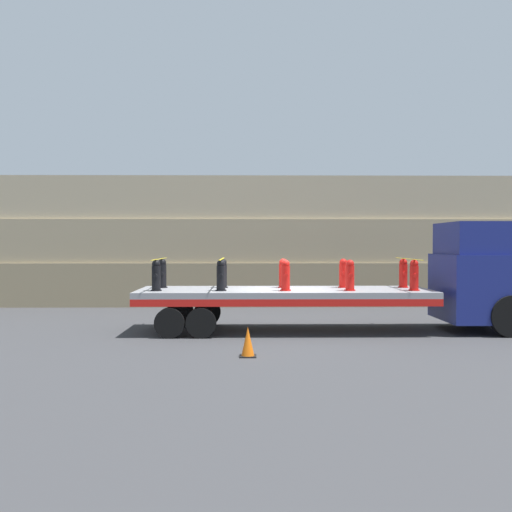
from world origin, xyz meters
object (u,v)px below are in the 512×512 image
truck_cab (481,277)px  fire_hydrant_red_far_3 (343,273)px  fire_hydrant_black_far_0 (162,274)px  fire_hydrant_red_near_3 (350,276)px  fire_hydrant_red_far_4 (403,273)px  flatbed_trailer (268,297)px  fire_hydrant_red_far_2 (283,274)px  traffic_cone (248,342)px  fire_hydrant_black_far_1 (223,274)px  fire_hydrant_black_near_1 (221,276)px  fire_hydrant_black_near_0 (156,276)px  fire_hydrant_red_near_4 (414,276)px  fire_hydrant_red_near_2 (286,276)px

truck_cab → fire_hydrant_red_far_3: truck_cab is taller
fire_hydrant_black_far_0 → fire_hydrant_red_near_3: size_ratio=1.00×
fire_hydrant_red_far_4 → flatbed_trailer: bearing=-172.2°
fire_hydrant_red_far_2 → fire_hydrant_red_far_3: same height
truck_cab → fire_hydrant_red_far_3: bearing=171.9°
fire_hydrant_red_far_4 → traffic_cone: size_ratio=1.30×
flatbed_trailer → fire_hydrant_red_near_3: bearing=-13.9°
fire_hydrant_black_far_1 → fire_hydrant_red_far_2: same height
fire_hydrant_black_near_1 → fire_hydrant_black_far_1: (0.00, 1.13, 0.00)m
fire_hydrant_black_near_0 → fire_hydrant_red_near_4: 7.33m
fire_hydrant_red_near_2 → fire_hydrant_red_near_3: 1.83m
truck_cab → fire_hydrant_black_far_0: 9.49m
flatbed_trailer → fire_hydrant_black_far_0: (-3.20, 0.57, 0.65)m
fire_hydrant_black_near_0 → traffic_cone: bearing=-51.0°
fire_hydrant_black_far_0 → fire_hydrant_black_far_1: 1.83m
fire_hydrant_black_near_1 → fire_hydrant_red_near_2: 1.83m
fire_hydrant_red_near_2 → fire_hydrant_red_far_2: (0.00, 1.13, 0.00)m
fire_hydrant_red_near_3 → fire_hydrant_red_near_4: same height
fire_hydrant_black_near_1 → traffic_cone: fire_hydrant_black_near_1 is taller
fire_hydrant_red_near_4 → traffic_cone: bearing=-145.8°
fire_hydrant_black_near_0 → fire_hydrant_red_far_4: size_ratio=1.00×
fire_hydrant_red_near_3 → fire_hydrant_red_far_3: same height
truck_cab → flatbed_trailer: size_ratio=0.37×
truck_cab → fire_hydrant_black_near_1: size_ratio=3.62×
fire_hydrant_red_near_2 → fire_hydrant_black_near_1: bearing=180.0°
fire_hydrant_black_far_0 → fire_hydrant_red_near_2: same height
traffic_cone → fire_hydrant_black_far_1: bearing=100.0°
fire_hydrant_black_near_0 → fire_hydrant_red_near_3: bearing=0.0°
fire_hydrant_black_far_1 → fire_hydrant_red_far_3: 3.66m
fire_hydrant_black_near_0 → fire_hydrant_black_far_0: size_ratio=1.00×
truck_cab → fire_hydrant_red_near_2: (-5.81, -0.57, 0.07)m
flatbed_trailer → traffic_cone: flatbed_trailer is taller
fire_hydrant_red_near_2 → fire_hydrant_red_far_2: bearing=90.0°
truck_cab → fire_hydrant_black_near_0: bearing=-176.6°
fire_hydrant_black_far_0 → fire_hydrant_red_far_3: size_ratio=1.00×
flatbed_trailer → fire_hydrant_red_near_3: size_ratio=9.67×
fire_hydrant_black_far_0 → fire_hydrant_red_near_3: same height
fire_hydrant_red_near_3 → fire_hydrant_red_near_4: size_ratio=1.00×
fire_hydrant_red_near_3 → fire_hydrant_black_far_1: bearing=162.8°
fire_hydrant_black_far_0 → fire_hydrant_black_far_1: size_ratio=1.00×
truck_cab → fire_hydrant_red_near_3: truck_cab is taller
fire_hydrant_red_near_2 → traffic_cone: (-1.06, -3.21, -1.33)m
fire_hydrant_red_near_4 → traffic_cone: fire_hydrant_red_near_4 is taller
fire_hydrant_black_far_0 → fire_hydrant_black_near_1: (1.83, -1.13, 0.00)m
truck_cab → fire_hydrant_red_far_4: (-2.15, 0.57, 0.07)m
flatbed_trailer → traffic_cone: size_ratio=12.55×
fire_hydrant_red_far_2 → fire_hydrant_red_near_3: same height
traffic_cone → fire_hydrant_red_far_2: bearing=76.2°
flatbed_trailer → fire_hydrant_red_near_4: (4.13, -0.57, 0.65)m
fire_hydrant_black_near_0 → fire_hydrant_red_far_4: 7.41m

